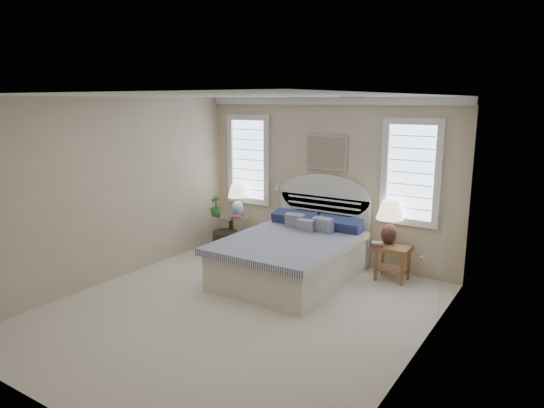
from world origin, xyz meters
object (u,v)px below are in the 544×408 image
Objects in this scene: lamp_left at (237,196)px; lamp_right at (390,217)px; bed at (294,253)px; nightstand_right at (393,255)px; floor_pot at (225,242)px; side_table_left at (231,229)px.

lamp_left is 2.81m from lamp_right.
bed is 3.42× the size of lamp_right.
floor_pot is (-2.94, -0.30, -0.19)m from nightstand_right.
lamp_right is at bearing 3.88° from side_table_left.
bed is 4.10× the size of lamp_left.
bed is 1.53m from lamp_right.
bed reaches higher than side_table_left.
floor_pot is 0.65× the size of lamp_right.
lamp_right is (-0.11, 0.09, 0.55)m from nightstand_right.
floor_pot is (-1.64, 0.39, -0.19)m from bed.
bed is at bearing -13.51° from floor_pot.
floor_pot is at bearing -86.18° from side_table_left.
lamp_right reaches higher than side_table_left.
nightstand_right is 2.96m from floor_pot.
floor_pot is 0.85m from lamp_left.
bed is 5.23× the size of floor_pot.
bed is at bearing -19.74° from side_table_left.
lamp_left reaches higher than nightstand_right.
lamp_left reaches higher than side_table_left.
bed is at bearing -24.69° from lamp_left.
floor_pot is (0.01, -0.20, -0.19)m from side_table_left.
lamp_right is at bearing 7.88° from floor_pot.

